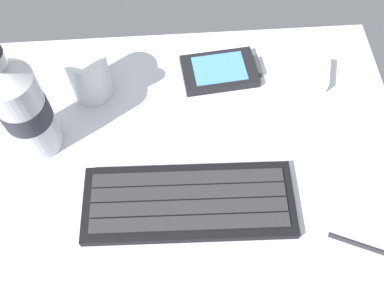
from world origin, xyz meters
TOP-DOWN VIEW (x-y plane):
  - ground_plane at (0.00, -0.23)cm, footprint 64.00×48.00cm
  - keyboard at (-0.99, -7.89)cm, footprint 29.34×11.94cm
  - handheld_device at (5.64, 14.71)cm, footprint 13.30×8.76cm
  - juice_cup at (-14.94, 12.54)cm, footprint 6.40×6.40cm
  - water_bottle at (-22.32, 3.78)cm, footprint 6.73×6.73cm
  - charger_block at (19.56, 13.25)cm, footprint 8.27×7.31cm
  - stylus_pen at (21.76, -15.47)cm, footprint 8.97×4.49cm

SIDE VIEW (x-z plane):
  - ground_plane at x=0.00cm, z-range -2.39..0.41cm
  - stylus_pen at x=21.76cm, z-range 0.00..0.70cm
  - handheld_device at x=5.64cm, z-range -0.02..1.48cm
  - keyboard at x=-0.99cm, z-range -0.04..1.66cm
  - charger_block at x=19.56cm, z-range 0.00..2.40cm
  - juice_cup at x=-14.94cm, z-range -0.34..8.16cm
  - water_bottle at x=-22.32cm, z-range -1.39..19.41cm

